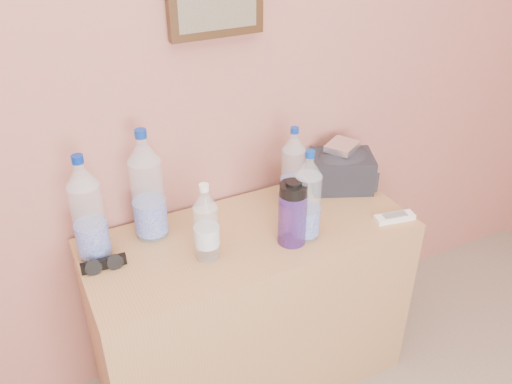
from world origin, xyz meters
TOP-DOWN VIEW (x-y plane):
  - dresser at (0.32, 1.75)m, footprint 1.10×0.46m
  - pet_large_a at (-0.16, 1.86)m, footprint 0.10×0.10m
  - pet_large_b at (0.03, 1.89)m, footprint 0.10×0.10m
  - pet_large_c at (0.53, 1.84)m, footprint 0.08×0.08m
  - pet_large_d at (0.48, 1.66)m, footprint 0.08×0.08m
  - pet_small at (0.15, 1.70)m, footprint 0.07×0.07m
  - nalgene_bottle at (0.42, 1.65)m, footprint 0.09×0.09m
  - sunglasses at (-0.15, 1.78)m, footprint 0.14×0.06m
  - ac_remote at (0.80, 1.60)m, footprint 0.14×0.07m
  - toiletry_bag at (0.76, 1.86)m, footprint 0.27×0.23m
  - foil_packet at (0.76, 1.88)m, footprint 0.15×0.14m

SIDE VIEW (x-z plane):
  - dresser at x=0.32m, z-range 0.00..0.68m
  - ac_remote at x=0.80m, z-range 0.68..0.70m
  - sunglasses at x=-0.15m, z-range 0.68..0.72m
  - toiletry_bag at x=0.76m, z-range 0.68..0.83m
  - nalgene_bottle at x=0.42m, z-range 0.68..0.91m
  - pet_small at x=0.15m, z-range 0.67..0.93m
  - pet_large_c at x=0.53m, z-range 0.67..0.97m
  - pet_large_d at x=0.48m, z-range 0.67..0.98m
  - pet_large_a at x=-0.16m, z-range 0.66..1.02m
  - foil_packet at x=0.76m, z-range 0.83..0.86m
  - pet_large_b at x=0.03m, z-range 0.66..1.04m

